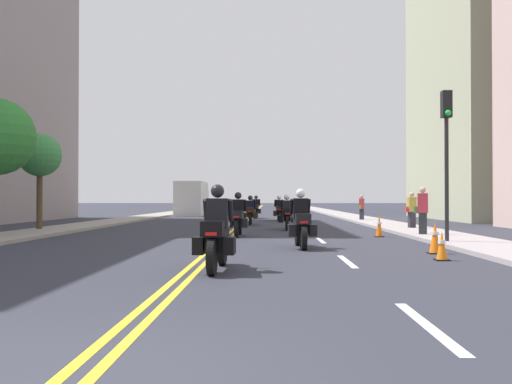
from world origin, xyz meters
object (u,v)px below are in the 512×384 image
(traffic_cone_0, at_px, (442,246))
(pedestrian_2, at_px, (412,210))
(traffic_cone_2, at_px, (435,238))
(motorcycle_4, at_px, (250,213))
(motorcycle_3, at_px, (287,215))
(motorcycle_2, at_px, (238,218))
(motorcycle_6, at_px, (256,209))
(pedestrian_0, at_px, (362,208))
(traffic_light_near, at_px, (447,139))
(parked_truck, at_px, (193,200))
(pedestrian_1, at_px, (423,211))
(motorcycle_0, at_px, (217,236))
(street_tree_0, at_px, (40,156))
(motorcycle_1, at_px, (301,225))
(motorcycle_5, at_px, (279,210))
(traffic_cone_1, at_px, (379,226))

(traffic_cone_0, distance_m, pedestrian_2, 11.89)
(traffic_cone_2, relative_size, pedestrian_2, 0.48)
(motorcycle_4, height_order, traffic_cone_0, motorcycle_4)
(motorcycle_3, bearing_deg, traffic_cone_0, -74.82)
(motorcycle_2, xyz_separation_m, motorcycle_6, (0.22, 18.40, 0.00))
(motorcycle_3, relative_size, pedestrian_0, 1.40)
(traffic_light_near, xyz_separation_m, parked_truck, (-11.77, 29.32, -1.90))
(pedestrian_2, bearing_deg, pedestrian_1, 65.37)
(motorcycle_0, xyz_separation_m, pedestrian_0, (6.66, 22.83, 0.18))
(pedestrian_0, distance_m, street_tree_0, 18.77)
(motorcycle_1, xyz_separation_m, pedestrian_0, (4.78, 18.04, 0.19))
(pedestrian_1, distance_m, street_tree_0, 15.66)
(motorcycle_5, distance_m, traffic_cone_0, 21.85)
(street_tree_0, xyz_separation_m, parked_truck, (3.22, 22.98, -1.91))
(pedestrian_1, xyz_separation_m, street_tree_0, (-15.16, 3.18, 2.25))
(traffic_cone_2, bearing_deg, motorcycle_0, -146.82)
(motorcycle_4, distance_m, motorcycle_6, 9.56)
(motorcycle_6, height_order, traffic_cone_1, motorcycle_6)
(motorcycle_1, bearing_deg, motorcycle_0, -114.15)
(traffic_cone_0, bearing_deg, motorcycle_6, 100.36)
(motorcycle_1, xyz_separation_m, motorcycle_5, (-0.25, 18.70, 0.00))
(traffic_cone_0, height_order, pedestrian_1, pedestrian_1)
(street_tree_0, distance_m, parked_truck, 23.29)
(pedestrian_0, bearing_deg, traffic_cone_0, 23.16)
(traffic_cone_1, bearing_deg, traffic_cone_0, -91.01)
(pedestrian_1, bearing_deg, motorcycle_5, -55.04)
(motorcycle_2, distance_m, traffic_light_near, 7.82)
(motorcycle_2, xyz_separation_m, traffic_cone_0, (5.00, -7.72, -0.33))
(motorcycle_1, bearing_deg, traffic_cone_0, -47.22)
(traffic_cone_1, xyz_separation_m, traffic_light_near, (1.32, -3.40, 2.78))
(motorcycle_1, relative_size, pedestrian_1, 1.21)
(motorcycle_3, xyz_separation_m, motorcycle_6, (-1.72, 14.22, -0.00))
(motorcycle_2, height_order, street_tree_0, street_tree_0)
(motorcycle_1, height_order, motorcycle_4, motorcycle_1)
(motorcycle_2, distance_m, traffic_cone_0, 9.20)
(motorcycle_2, distance_m, pedestrian_1, 6.65)
(traffic_cone_2, bearing_deg, pedestrian_0, 85.58)
(motorcycle_5, xyz_separation_m, traffic_cone_1, (3.35, -14.13, -0.27))
(traffic_cone_2, bearing_deg, traffic_light_near, 66.08)
(motorcycle_5, bearing_deg, motorcycle_3, -91.71)
(traffic_cone_1, height_order, pedestrian_0, pedestrian_0)
(traffic_cone_1, bearing_deg, motorcycle_5, 103.32)
(traffic_cone_2, height_order, pedestrian_2, pedestrian_2)
(parked_truck, bearing_deg, street_tree_0, -97.99)
(street_tree_0, height_order, parked_truck, street_tree_0)
(motorcycle_1, relative_size, motorcycle_6, 1.02)
(motorcycle_6, relative_size, pedestrian_2, 1.27)
(motorcycle_0, height_order, pedestrian_1, pedestrian_1)
(motorcycle_2, relative_size, parked_truck, 0.33)
(motorcycle_1, height_order, pedestrian_2, pedestrian_2)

